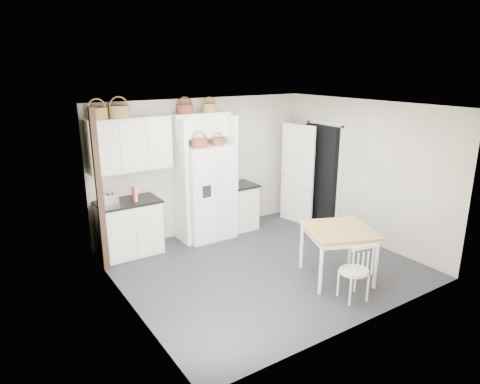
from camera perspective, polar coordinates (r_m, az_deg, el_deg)
floor at (r=7.16m, az=3.26°, el=-9.81°), size 4.50×4.50×0.00m
ceiling at (r=6.45m, az=3.64°, el=11.38°), size 4.50×4.50×0.00m
wall_back at (r=8.33m, az=-4.79°, el=3.45°), size 4.50×0.00×4.50m
wall_left at (r=5.70m, az=-15.08°, el=-3.26°), size 0.00×4.00×4.00m
wall_right at (r=8.19m, az=16.20°, el=2.63°), size 0.00×4.00×4.00m
refrigerator at (r=8.07m, az=-4.46°, el=-0.01°), size 0.92×0.74×1.77m
base_cab_left at (r=7.68m, az=-14.51°, el=-4.71°), size 1.00×0.63×0.93m
base_cab_right at (r=8.63m, az=0.11°, el=-1.96°), size 0.50×0.60×0.88m
dining_table at (r=6.79m, az=12.82°, el=-7.98°), size 1.27×1.27×0.81m
windsor_chair at (r=6.25m, az=14.96°, el=-10.16°), size 0.48×0.45×0.85m
counter_left at (r=7.52m, az=-14.77°, el=-1.26°), size 1.04×0.67×0.04m
counter_right at (r=8.50m, az=0.11°, el=0.98°), size 0.54×0.64×0.04m
toaster at (r=7.40m, az=-16.87°, el=-0.89°), size 0.24×0.15×0.16m
cookbook_red at (r=7.44m, az=-13.99°, el=-0.31°), size 0.06×0.16×0.23m
cookbook_cream at (r=7.44m, az=-13.84°, el=-0.32°), size 0.03×0.15×0.22m
basket_upper_a at (r=7.25m, az=-18.48°, el=9.89°), size 0.32×0.32×0.18m
basket_upper_b at (r=7.35m, az=-15.80°, el=10.25°), size 0.34×0.34×0.20m
basket_bridge_a at (r=7.79m, az=-7.35°, el=10.93°), size 0.29×0.29×0.17m
basket_bridge_b at (r=8.02m, az=-4.12°, el=11.13°), size 0.27×0.27×0.15m
basket_fridge_a at (r=7.68m, az=-5.43°, el=6.51°), size 0.29×0.29×0.16m
basket_fridge_b at (r=7.86m, az=-2.97°, el=6.68°), size 0.23×0.23×0.12m
upper_cabinet at (r=7.47m, az=-14.48°, el=6.17°), size 1.40×0.34×0.90m
bridge_cabinet at (r=7.96m, az=-5.30°, el=8.88°), size 1.12×0.34×0.45m
fridge_panel_left at (r=7.82m, az=-7.96°, el=1.35°), size 0.08×0.60×2.30m
fridge_panel_right at (r=8.28m, az=-1.58°, el=2.37°), size 0.08×0.60×2.30m
trim_post at (r=6.96m, az=-18.25°, el=0.04°), size 0.09×0.09×2.60m
doorway_void at (r=8.86m, az=10.82°, el=2.17°), size 0.18×0.85×2.05m
door_slab at (r=8.86m, az=7.64°, el=2.33°), size 0.21×0.79×2.05m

